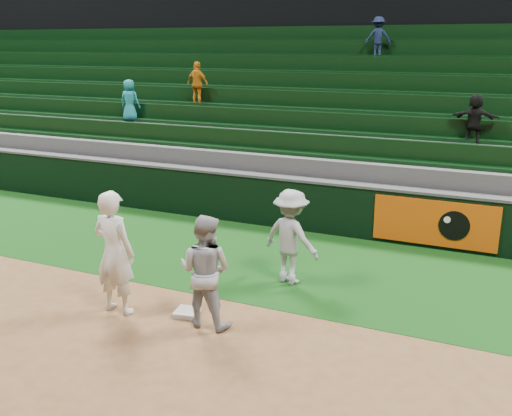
% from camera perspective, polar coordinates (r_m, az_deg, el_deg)
% --- Properties ---
extents(ground, '(70.00, 70.00, 0.00)m').
position_cam_1_polar(ground, '(9.38, -5.88, -11.26)').
color(ground, brown).
rests_on(ground, ground).
extents(foul_grass, '(36.00, 4.20, 0.01)m').
position_cam_1_polar(foul_grass, '(11.83, 1.34, -5.17)').
color(foul_grass, '#0D350E').
rests_on(foul_grass, ground).
extents(first_base, '(0.43, 0.43, 0.08)m').
position_cam_1_polar(first_base, '(9.60, -6.92, -10.33)').
color(first_base, white).
rests_on(first_base, ground).
extents(first_baseman, '(0.78, 0.54, 2.08)m').
position_cam_1_polar(first_baseman, '(9.54, -13.98, -4.35)').
color(first_baseman, white).
rests_on(first_baseman, ground).
extents(baserunner, '(0.88, 0.69, 1.81)m').
position_cam_1_polar(baserunner, '(8.92, -5.09, -6.29)').
color(baserunner, '#999CA3').
rests_on(baserunner, ground).
extents(base_coach, '(1.29, 0.96, 1.78)m').
position_cam_1_polar(base_coach, '(10.46, 3.50, -2.90)').
color(base_coach, '#999DA6').
rests_on(base_coach, foul_grass).
extents(field_wall, '(36.00, 0.45, 1.25)m').
position_cam_1_polar(field_wall, '(13.58, 5.04, 0.39)').
color(field_wall, black).
rests_on(field_wall, ground).
extents(stadium_seating, '(36.00, 5.95, 5.06)m').
position_cam_1_polar(stadium_seating, '(16.90, 9.27, 7.06)').
color(stadium_seating, '#3E3E41').
rests_on(stadium_seating, ground).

